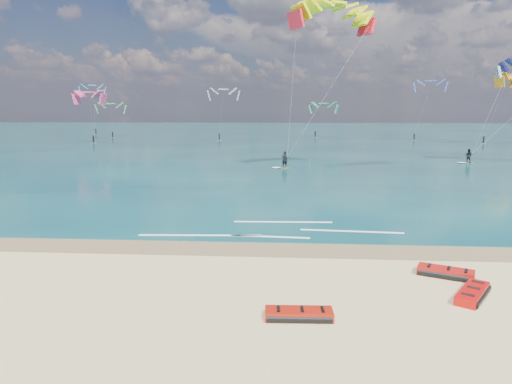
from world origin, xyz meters
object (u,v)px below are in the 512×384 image
packed_kite_right (472,298)px  kitesurfer_main (309,80)px  packed_kite_mid (445,276)px  packed_kite_left (299,319)px  kitesurfer_far (503,104)px

packed_kite_right → kitesurfer_main: size_ratio=0.13×
packed_kite_mid → packed_kite_right: (0.24, -2.01, 0.00)m
packed_kite_left → packed_kite_right: (6.04, 2.03, 0.00)m
packed_kite_mid → kitesurfer_far: bearing=88.0°
packed_kite_right → kitesurfer_far: size_ratio=0.18×
packed_kite_right → kitesurfer_main: 33.95m
packed_kite_mid → kitesurfer_far: (18.27, 37.22, 7.05)m
packed_kite_mid → kitesurfer_far: size_ratio=0.17×
kitesurfer_far → packed_kite_right: bearing=-104.3°
kitesurfer_far → packed_kite_left: bearing=-109.9°
packed_kite_mid → kitesurfer_main: size_ratio=0.12×
packed_kite_left → kitesurfer_far: 48.28m
packed_kite_right → kitesurfer_main: bearing=41.4°
packed_kite_right → packed_kite_mid: bearing=40.6°
kitesurfer_main → packed_kite_right: bearing=-78.0°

